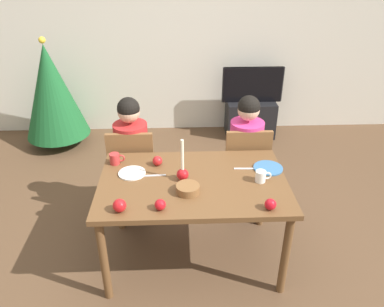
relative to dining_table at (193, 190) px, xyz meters
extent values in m
plane|color=brown|center=(0.00, 0.00, -0.67)|extent=(7.68, 7.68, 0.00)
cube|color=beige|center=(0.00, 2.60, 0.63)|extent=(6.40, 0.10, 2.60)
cube|color=brown|center=(0.00, 0.00, 0.06)|extent=(1.40, 0.90, 0.04)
cylinder|color=brown|center=(-0.64, -0.39, -0.31)|extent=(0.06, 0.06, 0.71)
cylinder|color=brown|center=(0.64, -0.39, -0.31)|extent=(0.06, 0.06, 0.71)
cylinder|color=brown|center=(-0.64, 0.39, -0.31)|extent=(0.06, 0.06, 0.71)
cylinder|color=brown|center=(0.64, 0.39, -0.31)|extent=(0.06, 0.06, 0.71)
cube|color=brown|center=(-0.52, 0.69, -0.24)|extent=(0.40, 0.40, 0.04)
cube|color=brown|center=(-0.52, 0.51, 0.01)|extent=(0.40, 0.04, 0.45)
cylinder|color=brown|center=(-0.35, 0.86, -0.46)|extent=(0.04, 0.04, 0.41)
cylinder|color=brown|center=(-0.69, 0.86, -0.46)|extent=(0.04, 0.04, 0.41)
cylinder|color=brown|center=(-0.35, 0.52, -0.46)|extent=(0.04, 0.04, 0.41)
cylinder|color=brown|center=(-0.69, 0.52, -0.46)|extent=(0.04, 0.04, 0.41)
cube|color=brown|center=(0.51, 0.69, -0.24)|extent=(0.40, 0.40, 0.04)
cube|color=brown|center=(0.51, 0.51, 0.01)|extent=(0.40, 0.04, 0.45)
cylinder|color=brown|center=(0.68, 0.86, -0.46)|extent=(0.04, 0.04, 0.41)
cylinder|color=brown|center=(0.34, 0.86, -0.46)|extent=(0.04, 0.04, 0.41)
cylinder|color=brown|center=(0.68, 0.52, -0.46)|extent=(0.04, 0.04, 0.41)
cylinder|color=brown|center=(0.34, 0.52, -0.46)|extent=(0.04, 0.04, 0.41)
cube|color=#33384C|center=(-0.52, 0.64, -0.44)|extent=(0.28, 0.28, 0.45)
cylinder|color=#AD2323|center=(-0.52, 0.64, 0.02)|extent=(0.30, 0.30, 0.48)
sphere|color=tan|center=(-0.52, 0.64, 0.38)|extent=(0.19, 0.19, 0.19)
sphere|color=black|center=(-0.52, 0.64, 0.41)|extent=(0.19, 0.19, 0.19)
cube|color=#33384C|center=(0.51, 0.64, -0.44)|extent=(0.28, 0.28, 0.45)
cylinder|color=#D1337A|center=(0.51, 0.64, 0.02)|extent=(0.30, 0.30, 0.48)
sphere|color=tan|center=(0.51, 0.64, 0.38)|extent=(0.19, 0.19, 0.19)
sphere|color=black|center=(0.51, 0.64, 0.41)|extent=(0.19, 0.19, 0.19)
cube|color=black|center=(0.87, 2.30, -0.43)|extent=(0.64, 0.40, 0.48)
cube|color=black|center=(0.87, 2.30, 0.04)|extent=(0.79, 0.04, 0.46)
cube|color=black|center=(0.87, 2.30, 0.04)|extent=(0.76, 0.05, 0.46)
cylinder|color=brown|center=(-1.65, 2.12, -0.60)|extent=(0.08, 0.08, 0.14)
cone|color=#195628|center=(-1.65, 2.12, 0.05)|extent=(0.79, 0.79, 1.16)
sphere|color=yellow|center=(-1.65, 2.12, 0.67)|extent=(0.08, 0.08, 0.08)
sphere|color=red|center=(-0.08, 0.02, 0.13)|extent=(0.09, 0.09, 0.09)
cylinder|color=#EFE5C6|center=(-0.08, 0.02, 0.29)|extent=(0.02, 0.02, 0.24)
cylinder|color=white|center=(-0.46, 0.11, 0.09)|extent=(0.21, 0.21, 0.01)
cylinder|color=teal|center=(0.60, 0.15, 0.09)|extent=(0.23, 0.23, 0.01)
cylinder|color=#B72D2D|center=(-0.61, 0.28, 0.13)|extent=(0.08, 0.08, 0.09)
torus|color=#B72D2D|center=(-0.56, 0.28, 0.13)|extent=(0.06, 0.01, 0.06)
cylinder|color=white|center=(0.50, -0.03, 0.13)|extent=(0.08, 0.08, 0.09)
torus|color=white|center=(0.55, -0.03, 0.13)|extent=(0.06, 0.01, 0.06)
cube|color=silver|center=(-0.29, 0.08, 0.09)|extent=(0.18, 0.02, 0.01)
cube|color=silver|center=(0.42, 0.15, 0.09)|extent=(0.18, 0.02, 0.01)
cylinder|color=brown|center=(-0.04, -0.15, 0.11)|extent=(0.17, 0.17, 0.06)
sphere|color=red|center=(-0.23, -0.34, 0.12)|extent=(0.08, 0.08, 0.08)
sphere|color=red|center=(-0.50, -0.35, 0.13)|extent=(0.09, 0.09, 0.09)
sphere|color=red|center=(0.49, -0.37, 0.12)|extent=(0.08, 0.08, 0.08)
sphere|color=red|center=(-0.27, 0.24, 0.12)|extent=(0.08, 0.08, 0.08)
camera|label=1|loc=(-0.10, -2.33, 1.60)|focal=34.98mm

